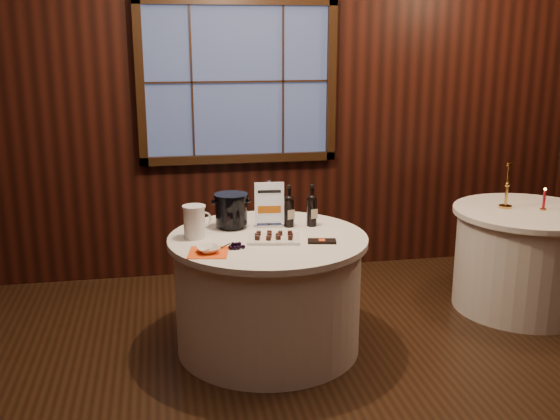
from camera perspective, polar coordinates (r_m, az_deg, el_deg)
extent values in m
cube|color=black|center=(5.51, -3.71, 9.56)|extent=(6.00, 0.02, 3.00)
cube|color=#384775|center=(5.47, -3.70, 11.10)|extent=(1.50, 0.01, 1.20)
cylinder|color=white|center=(4.33, -1.04, -7.43)|extent=(1.20, 1.20, 0.73)
cylinder|color=white|center=(4.20, -1.06, -2.56)|extent=(1.28, 1.28, 0.04)
cylinder|color=white|center=(5.27, 20.40, -4.24)|extent=(1.00, 1.00, 0.73)
cylinder|color=white|center=(5.17, 20.79, -0.20)|extent=(1.08, 1.08, 0.04)
cube|color=#ADAEB4|center=(4.41, -0.94, -1.31)|extent=(0.17, 0.11, 0.02)
cube|color=#ADAEB4|center=(4.37, -0.95, 0.68)|extent=(0.02, 0.02, 0.30)
cube|color=silver|center=(4.36, -0.92, 0.64)|extent=(0.20, 0.02, 0.28)
cylinder|color=black|center=(4.38, 0.79, -0.30)|extent=(0.07, 0.07, 0.18)
sphere|color=black|center=(4.36, 0.79, 0.87)|extent=(0.07, 0.07, 0.07)
cylinder|color=black|center=(4.34, 0.79, 1.51)|extent=(0.03, 0.03, 0.08)
cylinder|color=black|center=(4.33, 0.79, 2.04)|extent=(0.03, 0.03, 0.02)
cube|color=beige|center=(4.35, 0.88, -0.41)|extent=(0.05, 0.01, 0.06)
cylinder|color=black|center=(4.40, 2.78, -0.24)|extent=(0.07, 0.07, 0.18)
sphere|color=black|center=(4.38, 2.80, 0.91)|extent=(0.07, 0.07, 0.07)
cylinder|color=black|center=(4.37, 2.80, 1.55)|extent=(0.03, 0.03, 0.08)
cylinder|color=black|center=(4.36, 2.81, 2.07)|extent=(0.03, 0.03, 0.02)
cube|color=beige|center=(4.37, 2.89, -0.36)|extent=(0.05, 0.02, 0.06)
cylinder|color=black|center=(4.39, -4.24, -1.36)|extent=(0.16, 0.16, 0.03)
cylinder|color=black|center=(4.36, -4.26, -0.02)|extent=(0.21, 0.21, 0.18)
cylinder|color=black|center=(4.33, -4.29, 1.27)|extent=(0.23, 0.23, 0.02)
cube|color=white|center=(4.10, -0.54, -2.53)|extent=(0.36, 0.27, 0.02)
cube|color=black|center=(4.07, 3.67, -2.73)|extent=(0.19, 0.12, 0.01)
cylinder|color=#332212|center=(3.95, -4.78, -3.13)|extent=(0.06, 0.02, 0.03)
cylinder|color=white|center=(4.17, -7.47, -1.10)|extent=(0.14, 0.14, 0.20)
cylinder|color=white|center=(4.14, -7.51, 0.29)|extent=(0.15, 0.15, 0.01)
torus|color=white|center=(4.17, -6.52, -0.92)|extent=(0.10, 0.05, 0.10)
cube|color=#FC4F15|center=(3.90, -6.26, -3.70)|extent=(0.27, 0.27, 0.00)
imported|color=white|center=(3.89, -6.26, -3.44)|extent=(0.16, 0.16, 0.03)
cylinder|color=#C38E3C|center=(5.16, 19.02, 0.28)|extent=(0.10, 0.10, 0.02)
cylinder|color=#C38E3C|center=(5.13, 19.17, 2.00)|extent=(0.02, 0.02, 0.30)
cylinder|color=#C38E3C|center=(5.10, 19.33, 3.79)|extent=(0.05, 0.05, 0.03)
cylinder|color=#C38E3C|center=(5.19, 21.93, 0.05)|extent=(0.05, 0.05, 0.01)
cylinder|color=#AA0D16|center=(5.17, 22.01, 0.84)|extent=(0.02, 0.02, 0.14)
sphere|color=#FFB23F|center=(5.16, 22.09, 1.70)|extent=(0.02, 0.02, 0.02)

